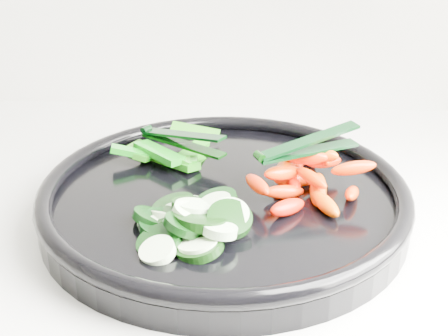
{
  "coord_description": "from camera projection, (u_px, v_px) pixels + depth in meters",
  "views": [
    {
      "loc": [
        0.74,
        1.12,
        1.26
      ],
      "look_at": [
        0.7,
        1.68,
        0.99
      ],
      "focal_mm": 50.0,
      "sensor_mm": 36.0,
      "label": 1
    }
  ],
  "objects": [
    {
      "name": "tong_carrot",
      "position": [
        306.0,
        147.0,
        0.62
      ],
      "size": [
        0.11,
        0.07,
        0.02
      ],
      "color": "black",
      "rests_on": "carrot_pile"
    },
    {
      "name": "cucumber_pile",
      "position": [
        188.0,
        221.0,
        0.57
      ],
      "size": [
        0.13,
        0.13,
        0.04
      ],
      "color": "black",
      "rests_on": "veggie_tray"
    },
    {
      "name": "carrot_pile",
      "position": [
        305.0,
        176.0,
        0.63
      ],
      "size": [
        0.13,
        0.16,
        0.05
      ],
      "color": "#E75700",
      "rests_on": "veggie_tray"
    },
    {
      "name": "pepper_pile",
      "position": [
        170.0,
        153.0,
        0.7
      ],
      "size": [
        0.12,
        0.1,
        0.03
      ],
      "color": "#1B710A",
      "rests_on": "veggie_tray"
    },
    {
      "name": "veggie_tray",
      "position": [
        224.0,
        199.0,
        0.63
      ],
      "size": [
        0.42,
        0.42,
        0.04
      ],
      "color": "black",
      "rests_on": "counter"
    },
    {
      "name": "tong_pepper",
      "position": [
        180.0,
        139.0,
        0.7
      ],
      "size": [
        0.1,
        0.07,
        0.02
      ],
      "color": "black",
      "rests_on": "pepper_pile"
    }
  ]
}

